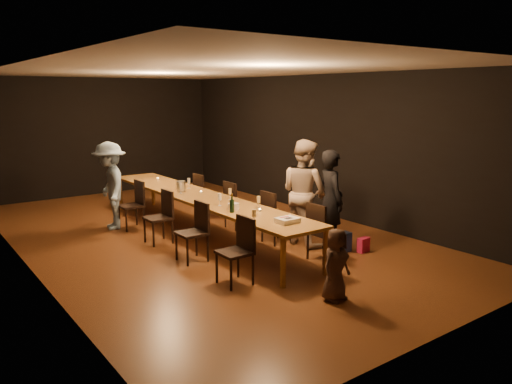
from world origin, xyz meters
TOP-DOWN VIEW (x-y plane):
  - ground at (0.00, 0.00)m, footprint 10.00×10.00m
  - room_shell at (0.00, 0.00)m, footprint 6.04×10.04m
  - table at (0.00, 0.00)m, footprint 0.90×6.00m
  - chair_right_0 at (0.85, -2.40)m, footprint 0.42×0.42m
  - chair_right_1 at (0.85, -1.20)m, footprint 0.42×0.42m
  - chair_right_2 at (0.85, 0.00)m, footprint 0.42×0.42m
  - chair_right_3 at (0.85, 1.20)m, footprint 0.42×0.42m
  - chair_left_0 at (-0.85, -2.40)m, footprint 0.42×0.42m
  - chair_left_1 at (-0.85, -1.20)m, footprint 0.42×0.42m
  - chair_left_2 at (-0.85, 0.00)m, footprint 0.42×0.42m
  - chair_left_3 at (-0.85, 1.20)m, footprint 0.42×0.42m
  - woman_birthday at (1.29, -2.09)m, footprint 0.59×0.72m
  - woman_tan at (1.18, -1.54)m, footprint 0.74×0.93m
  - man_blue at (-1.15, 1.44)m, footprint 0.84×1.20m
  - child at (-0.12, -3.61)m, footprint 0.50×0.37m
  - gift_bag_red at (1.66, -2.50)m, footprint 0.22×0.13m
  - gift_bag_blue at (1.41, -2.27)m, footprint 0.27×0.19m
  - birthday_cake at (0.04, -2.46)m, footprint 0.32×0.25m
  - plate_stack at (-0.13, -1.30)m, footprint 0.22×0.22m
  - champagne_bottle at (-0.26, -1.45)m, footprint 0.09×0.09m
  - ice_bucket at (-0.06, 0.61)m, footprint 0.20×0.20m
  - wineglass_0 at (-0.37, -2.21)m, footprint 0.06×0.06m
  - wineglass_1 at (0.25, -1.48)m, footprint 0.06×0.06m
  - wineglass_2 at (-0.16, -0.93)m, footprint 0.06×0.06m
  - wineglass_3 at (0.24, -0.64)m, footprint 0.06×0.06m
  - wineglass_4 at (-0.18, 0.41)m, footprint 0.06×0.06m
  - wineglass_5 at (0.19, 0.75)m, footprint 0.06×0.06m
  - tealight_near at (0.15, -1.64)m, footprint 0.05×0.05m
  - tealight_mid at (0.15, 0.22)m, footprint 0.05×0.05m
  - tealight_far at (0.15, 2.08)m, footprint 0.05×0.05m

SIDE VIEW (x-z plane):
  - ground at x=0.00m, z-range 0.00..0.00m
  - gift_bag_red at x=1.66m, z-range 0.00..0.25m
  - gift_bag_blue at x=1.41m, z-range 0.00..0.33m
  - chair_right_0 at x=0.85m, z-range 0.00..0.93m
  - chair_right_1 at x=0.85m, z-range 0.00..0.93m
  - chair_right_2 at x=0.85m, z-range 0.00..0.93m
  - chair_right_3 at x=0.85m, z-range 0.00..0.93m
  - chair_left_0 at x=-0.85m, z-range 0.00..0.93m
  - chair_left_1 at x=-0.85m, z-range 0.00..0.93m
  - chair_left_2 at x=-0.85m, z-range 0.00..0.93m
  - chair_left_3 at x=-0.85m, z-range 0.00..0.93m
  - child at x=-0.12m, z-range 0.00..0.94m
  - table at x=0.00m, z-range 0.33..1.08m
  - tealight_near at x=0.15m, z-range 0.75..0.78m
  - tealight_mid at x=0.15m, z-range 0.75..0.78m
  - tealight_far at x=0.15m, z-range 0.75..0.78m
  - birthday_cake at x=0.04m, z-range 0.75..0.82m
  - plate_stack at x=-0.13m, z-range 0.75..0.85m
  - ice_bucket at x=-0.06m, z-range 0.75..0.94m
  - man_blue at x=-1.15m, z-range 0.00..1.69m
  - woman_birthday at x=1.29m, z-range 0.00..1.70m
  - wineglass_0 at x=-0.37m, z-range 0.75..0.96m
  - wineglass_1 at x=0.25m, z-range 0.75..0.96m
  - wineglass_2 at x=-0.16m, z-range 0.75..0.96m
  - wineglass_3 at x=0.24m, z-range 0.75..0.96m
  - wineglass_4 at x=-0.18m, z-range 0.75..0.96m
  - wineglass_5 at x=0.19m, z-range 0.75..0.96m
  - champagne_bottle at x=-0.26m, z-range 0.75..1.06m
  - woman_tan at x=1.18m, z-range 0.00..1.84m
  - room_shell at x=0.00m, z-range 0.57..3.59m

